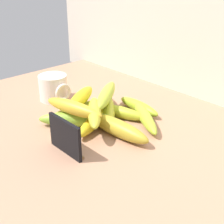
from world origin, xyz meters
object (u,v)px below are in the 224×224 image
(chalkboard_sign, at_px, (65,138))
(banana_7, at_px, (117,128))
(banana_11, at_px, (74,108))
(coffee_mug, at_px, (54,88))
(banana_8, at_px, (94,112))
(banana_6, at_px, (95,121))
(banana_10, at_px, (106,95))
(banana_2, at_px, (139,106))
(banana_5, at_px, (78,119))
(banana_0, at_px, (77,110))
(banana_4, at_px, (119,112))
(banana_9, at_px, (81,98))
(banana_3, at_px, (144,116))
(banana_1, at_px, (107,105))

(chalkboard_sign, bearing_deg, banana_7, 80.55)
(banana_7, height_order, banana_11, banana_11)
(coffee_mug, xyz_separation_m, banana_7, (0.30, -0.01, -0.02))
(banana_7, height_order, banana_8, banana_8)
(banana_6, distance_m, banana_10, 0.09)
(chalkboard_sign, relative_size, banana_8, 0.64)
(banana_11, bearing_deg, banana_2, 76.83)
(banana_5, height_order, banana_11, banana_11)
(banana_0, distance_m, banana_2, 0.18)
(chalkboard_sign, xyz_separation_m, banana_7, (0.02, 0.14, -0.02))
(chalkboard_sign, xyz_separation_m, banana_2, (-0.04, 0.28, -0.02))
(banana_4, distance_m, banana_10, 0.06)
(banana_0, height_order, banana_9, banana_9)
(banana_0, bearing_deg, banana_2, 56.25)
(banana_3, height_order, banana_8, banana_8)
(coffee_mug, relative_size, banana_2, 0.68)
(chalkboard_sign, distance_m, banana_0, 0.19)
(banana_0, relative_size, banana_7, 0.94)
(banana_1, relative_size, banana_9, 1.26)
(banana_9, xyz_separation_m, banana_11, (0.05, -0.06, 0.01))
(banana_4, distance_m, banana_11, 0.14)
(banana_0, height_order, banana_11, banana_11)
(banana_7, bearing_deg, banana_0, -177.59)
(banana_2, relative_size, banana_11, 0.85)
(banana_1, xyz_separation_m, banana_6, (0.05, -0.08, -0.00))
(banana_2, distance_m, banana_5, 0.19)
(banana_9, relative_size, banana_10, 0.87)
(banana_4, bearing_deg, banana_7, -45.66)
(banana_6, bearing_deg, banana_2, 84.14)
(banana_2, bearing_deg, banana_6, -95.86)
(banana_2, height_order, banana_9, banana_9)
(banana_3, relative_size, banana_10, 1.11)
(banana_4, height_order, banana_10, banana_10)
(banana_8, bearing_deg, banana_5, -158.17)
(coffee_mug, relative_size, banana_3, 0.50)
(banana_6, bearing_deg, banana_9, 169.54)
(banana_3, bearing_deg, banana_7, -86.74)
(banana_3, bearing_deg, banana_4, -152.25)
(banana_0, distance_m, banana_11, 0.08)
(chalkboard_sign, height_order, banana_7, chalkboard_sign)
(banana_10, bearing_deg, banana_1, 137.40)
(banana_0, height_order, banana_1, banana_1)
(banana_4, bearing_deg, banana_5, -107.61)
(coffee_mug, xyz_separation_m, banana_9, (0.15, -0.01, 0.01))
(banana_10, bearing_deg, banana_3, 23.93)
(coffee_mug, height_order, banana_10, coffee_mug)
(banana_6, distance_m, banana_9, 0.09)
(banana_5, bearing_deg, banana_0, 144.13)
(banana_6, bearing_deg, coffee_mug, 174.35)
(banana_6, xyz_separation_m, banana_11, (-0.03, -0.04, 0.04))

